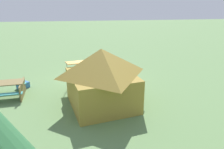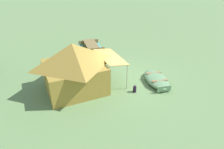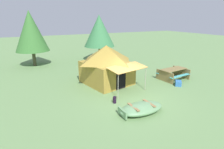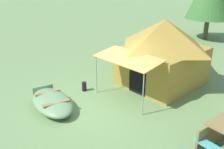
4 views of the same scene
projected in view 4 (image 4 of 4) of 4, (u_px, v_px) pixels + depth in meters
ground_plane at (105, 102)px, 8.92m from camera, size 80.00×80.00×0.00m
beached_rowboat at (52, 102)px, 8.47m from camera, size 2.25×1.19×0.43m
canvas_cabin_tent at (163, 51)px, 9.93m from camera, size 3.44×4.58×2.58m
fuel_can at (84, 86)px, 9.70m from camera, size 0.25×0.25×0.35m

